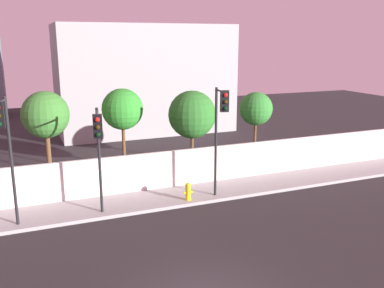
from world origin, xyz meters
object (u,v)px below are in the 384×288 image
at_px(fire_hydrant, 188,191).
at_px(roadside_tree_midleft, 122,110).
at_px(traffic_light_right, 98,141).
at_px(roadside_tree_rightmost, 256,109).
at_px(roadside_tree_leftmost, 46,115).
at_px(traffic_light_center, 220,121).
at_px(roadside_tree_midright, 192,115).
at_px(traffic_light_left, 5,137).

height_order(fire_hydrant, roadside_tree_midleft, roadside_tree_midleft).
distance_m(traffic_light_right, roadside_tree_rightmost, 9.87).
height_order(roadside_tree_leftmost, roadside_tree_midleft, roadside_tree_leftmost).
height_order(traffic_light_center, fire_hydrant, traffic_light_center).
distance_m(traffic_light_center, fire_hydrant, 3.51).
xyz_separation_m(fire_hydrant, roadside_tree_midright, (1.41, 2.97, 2.91)).
bearing_deg(traffic_light_center, traffic_light_left, -179.18).
bearing_deg(roadside_tree_leftmost, traffic_light_center, -26.33).
xyz_separation_m(traffic_light_right, fire_hydrant, (4.00, 0.72, -2.83)).
xyz_separation_m(fire_hydrant, roadside_tree_rightmost, (5.15, 2.97, 2.97)).
bearing_deg(roadside_tree_rightmost, fire_hydrant, -150.03).
bearing_deg(roadside_tree_leftmost, fire_hydrant, -27.68).
relative_size(traffic_light_center, roadside_tree_leftmost, 1.00).
xyz_separation_m(traffic_light_left, traffic_light_center, (8.60, 0.12, -0.03)).
bearing_deg(roadside_tree_midleft, traffic_light_center, -44.66).
bearing_deg(roadside_tree_rightmost, traffic_light_right, -158.05).
relative_size(roadside_tree_midleft, roadside_tree_rightmost, 1.11).
xyz_separation_m(fire_hydrant, roadside_tree_midleft, (-2.18, 2.97, 3.39)).
height_order(traffic_light_left, roadside_tree_leftmost, traffic_light_left).
relative_size(fire_hydrant, roadside_tree_midright, 0.17).
bearing_deg(roadside_tree_rightmost, roadside_tree_leftmost, 180.00).
bearing_deg(roadside_tree_leftmost, roadside_tree_midright, 0.00).
distance_m(traffic_light_right, roadside_tree_leftmost, 4.08).
distance_m(roadside_tree_leftmost, roadside_tree_midleft, 3.49).
distance_m(traffic_light_center, roadside_tree_midleft, 4.92).
bearing_deg(roadside_tree_midright, roadside_tree_rightmost, 0.00).
relative_size(traffic_light_right, fire_hydrant, 5.38).
height_order(traffic_light_center, roadside_tree_midleft, traffic_light_center).
distance_m(traffic_light_left, roadside_tree_midleft, 6.23).
distance_m(fire_hydrant, roadside_tree_midright, 4.39).
xyz_separation_m(fire_hydrant, roadside_tree_leftmost, (-5.67, 2.97, 3.34)).
relative_size(roadside_tree_leftmost, roadside_tree_midleft, 1.01).
height_order(traffic_light_left, roadside_tree_midright, traffic_light_left).
bearing_deg(traffic_light_center, roadside_tree_midleft, 135.34).
bearing_deg(roadside_tree_midright, traffic_light_right, -145.71).
distance_m(traffic_light_center, roadside_tree_rightmost, 5.17).
bearing_deg(traffic_light_left, roadside_tree_leftmost, 65.78).
xyz_separation_m(traffic_light_right, roadside_tree_rightmost, (9.16, 3.69, 0.14)).
distance_m(traffic_light_left, roadside_tree_midright, 9.41).
bearing_deg(roadside_tree_midright, roadside_tree_midleft, 180.00).
bearing_deg(roadside_tree_midleft, roadside_tree_midright, -0.00).
height_order(roadside_tree_leftmost, roadside_tree_rightmost, roadside_tree_leftmost).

